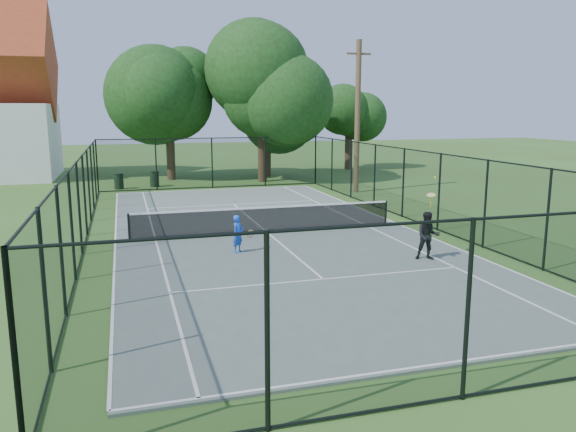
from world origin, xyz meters
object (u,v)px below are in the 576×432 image
object	(u,v)px
tennis_net	(266,218)
trash_bin_right	(154,179)
trash_bin_left	(119,181)
player_black	(428,236)
utility_pole	(357,116)
player_blue	(238,234)

from	to	relation	value
tennis_net	trash_bin_right	bearing A→B (deg)	102.80
trash_bin_right	trash_bin_left	bearing A→B (deg)	-167.68
trash_bin_right	player_black	xyz separation A→B (m)	(7.09, -19.90, 0.32)
utility_pole	player_black	size ratio (longest dim) A/B	3.33
trash_bin_left	player_blue	xyz separation A→B (m)	(3.74, -16.93, 0.19)
trash_bin_left	trash_bin_right	distance (m)	2.12
trash_bin_right	utility_pole	distance (m)	12.76
tennis_net	trash_bin_left	world-z (taller)	tennis_net
trash_bin_left	trash_bin_right	size ratio (longest dim) A/B	0.98
trash_bin_right	player_blue	distance (m)	17.47
tennis_net	utility_pole	distance (m)	12.31
trash_bin_right	player_blue	bearing A→B (deg)	-84.51
tennis_net	player_blue	distance (m)	3.27
trash_bin_left	utility_pole	world-z (taller)	utility_pole
tennis_net	player_black	bearing A→B (deg)	-54.73
trash_bin_right	utility_pole	size ratio (longest dim) A/B	0.11
utility_pole	trash_bin_right	bearing A→B (deg)	152.93
trash_bin_left	utility_pole	xyz separation A→B (m)	(12.93, -5.10, 3.77)
utility_pole	player_blue	xyz separation A→B (m)	(-9.19, -11.83, -3.57)
player_black	tennis_net	bearing A→B (deg)	125.27
trash_bin_right	utility_pole	bearing A→B (deg)	-27.07
trash_bin_right	player_blue	xyz separation A→B (m)	(1.67, -17.38, 0.18)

